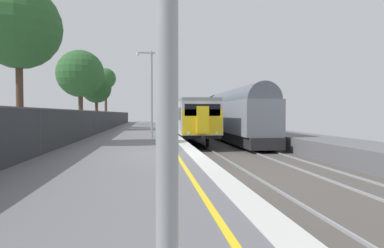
% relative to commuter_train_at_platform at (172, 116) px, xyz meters
% --- Properties ---
extents(ground, '(17.40, 110.00, 1.21)m').
position_rel_commuter_train_at_platform_xyz_m(ground, '(0.54, -38.79, -1.88)').
color(ground, slate).
extents(commuter_train_at_platform, '(2.83, 60.75, 3.81)m').
position_rel_commuter_train_at_platform_xyz_m(commuter_train_at_platform, '(0.00, 0.00, 0.00)').
color(commuter_train_at_platform, '#B7B7BC').
rests_on(commuter_train_at_platform, ground).
extents(freight_train_adjacent_track, '(2.60, 46.57, 4.65)m').
position_rel_commuter_train_at_platform_xyz_m(freight_train_adjacent_track, '(4.00, -8.31, 0.28)').
color(freight_train_adjacent_track, '#232326').
rests_on(freight_train_adjacent_track, ground).
extents(signal_gantry, '(1.10, 0.24, 5.26)m').
position_rel_commuter_train_at_platform_xyz_m(signal_gantry, '(-1.48, -15.88, 2.01)').
color(signal_gantry, '#47474C').
rests_on(signal_gantry, ground).
extents(speed_limit_sign, '(0.59, 0.08, 2.95)m').
position_rel_commuter_train_at_platform_xyz_m(speed_limit_sign, '(-1.85, -19.74, 0.60)').
color(speed_limit_sign, '#59595B').
rests_on(speed_limit_sign, ground).
extents(platform_lamp_mid, '(2.00, 0.20, 5.67)m').
position_rel_commuter_train_at_platform_xyz_m(platform_lamp_mid, '(-3.34, -29.72, 2.08)').
color(platform_lamp_mid, '#93999E').
rests_on(platform_lamp_mid, ground).
extents(platform_back_fence, '(0.07, 99.00, 1.79)m').
position_rel_commuter_train_at_platform_xyz_m(platform_back_fence, '(-7.55, -38.79, -0.33)').
color(platform_back_fence, '#282B2D').
rests_on(platform_back_fence, ground).
extents(background_tree_left, '(4.48, 4.48, 7.63)m').
position_rel_commuter_train_at_platform_xyz_m(background_tree_left, '(-10.11, -19.08, 3.96)').
color(background_tree_left, '#473323').
rests_on(background_tree_left, ground).
extents(background_tree_centre, '(3.31, 3.31, 6.08)m').
position_rel_commuter_train_at_platform_xyz_m(background_tree_centre, '(-9.41, -13.80, 3.04)').
color(background_tree_centre, '#473323').
rests_on(background_tree_centre, ground).
extents(background_tree_right, '(4.15, 4.15, 7.96)m').
position_rel_commuter_train_at_platform_xyz_m(background_tree_right, '(-9.83, -34.30, 4.51)').
color(background_tree_right, '#473323').
rests_on(background_tree_right, ground).
extents(background_tree_back, '(2.96, 3.00, 8.15)m').
position_rel_commuter_train_at_platform_xyz_m(background_tree_back, '(-9.88, -2.51, 5.25)').
color(background_tree_back, '#473323').
rests_on(background_tree_back, ground).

